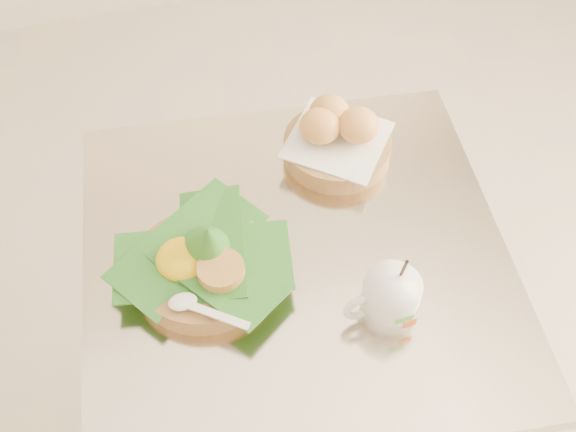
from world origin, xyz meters
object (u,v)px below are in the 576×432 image
object	(u,v)px
rice_basket	(203,262)
bread_basket	(337,138)
coffee_mug	(389,298)
cafe_table	(295,321)

from	to	relation	value
rice_basket	bread_basket	distance (m)	0.35
rice_basket	coffee_mug	size ratio (longest dim) A/B	1.84
cafe_table	coffee_mug	world-z (taller)	coffee_mug
rice_basket	bread_basket	xyz separation A→B (m)	(0.29, 0.20, 0.00)
bread_basket	coffee_mug	bearing A→B (deg)	-95.07
rice_basket	bread_basket	size ratio (longest dim) A/B	1.21
rice_basket	coffee_mug	distance (m)	0.30
rice_basket	cafe_table	bearing A→B (deg)	-0.66
cafe_table	rice_basket	distance (m)	0.30
cafe_table	bread_basket	size ratio (longest dim) A/B	3.30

